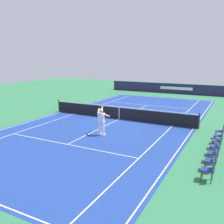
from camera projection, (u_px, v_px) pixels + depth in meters
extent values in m
plane|color=#2D7247|center=(119.00, 119.00, 18.82)|extent=(60.00, 60.00, 0.00)
cube|color=navy|center=(119.00, 119.00, 18.82)|extent=(24.20, 11.40, 0.00)
cube|color=white|center=(163.00, 97.00, 29.13)|extent=(0.05, 11.00, 0.01)
cube|color=white|center=(62.00, 112.00, 21.30)|extent=(23.80, 0.05, 0.01)
cube|color=white|center=(194.00, 128.00, 16.34)|extent=(23.80, 0.05, 0.01)
cube|color=white|center=(75.00, 114.00, 20.67)|extent=(23.80, 0.05, 0.01)
cube|color=white|center=(173.00, 126.00, 16.97)|extent=(23.80, 0.05, 0.01)
cube|color=white|center=(67.00, 144.00, 13.27)|extent=(0.05, 8.22, 0.01)
cube|color=white|center=(147.00, 105.00, 24.37)|extent=(0.05, 8.22, 0.01)
cube|color=white|center=(119.00, 119.00, 18.82)|extent=(12.80, 0.05, 0.01)
cube|color=white|center=(163.00, 98.00, 29.00)|extent=(0.30, 0.05, 0.01)
cylinder|color=#2D2D33|center=(59.00, 106.00, 21.32)|extent=(0.10, 0.10, 1.08)
cylinder|color=#2D2D33|center=(199.00, 121.00, 16.09)|extent=(0.10, 0.10, 1.08)
cube|color=black|center=(119.00, 113.00, 18.73)|extent=(0.02, 11.60, 0.88)
cube|color=white|center=(119.00, 107.00, 18.62)|extent=(0.04, 11.60, 0.06)
cube|color=white|center=(119.00, 113.00, 18.73)|extent=(0.04, 0.06, 0.88)
cube|color=#231E47|center=(172.00, 88.00, 32.46)|extent=(0.24, 17.00, 1.31)
cube|color=white|center=(176.00, 88.00, 32.06)|extent=(0.01, 4.17, 0.36)
cylinder|color=white|center=(103.00, 128.00, 14.68)|extent=(0.15, 0.15, 0.74)
cube|color=white|center=(104.00, 135.00, 14.82)|extent=(0.28, 0.12, 0.09)
cylinder|color=white|center=(100.00, 128.00, 14.78)|extent=(0.15, 0.15, 0.74)
cube|color=white|center=(100.00, 134.00, 14.92)|extent=(0.28, 0.12, 0.09)
cube|color=white|center=(101.00, 118.00, 14.59)|extent=(0.26, 0.39, 0.56)
sphere|color=beige|center=(101.00, 111.00, 14.50)|extent=(0.23, 0.23, 0.23)
cylinder|color=beige|center=(107.00, 115.00, 14.60)|extent=(0.42, 0.20, 0.26)
cylinder|color=beige|center=(98.00, 111.00, 14.79)|extent=(0.42, 0.24, 0.30)
cylinder|color=#232326|center=(100.00, 108.00, 15.07)|extent=(0.28, 0.05, 0.04)
torus|color=#232326|center=(102.00, 108.00, 15.33)|extent=(0.31, 0.04, 0.31)
cylinder|color=#C6D84C|center=(102.00, 108.00, 15.33)|extent=(0.27, 0.02, 0.27)
sphere|color=#CCE01E|center=(96.00, 118.00, 18.88)|extent=(0.07, 0.07, 0.07)
cylinder|color=#38383D|center=(215.00, 136.00, 14.06)|extent=(0.04, 0.04, 0.44)
cylinder|color=#38383D|center=(216.00, 134.00, 14.37)|extent=(0.04, 0.04, 0.44)
cylinder|color=#38383D|center=(222.00, 137.00, 13.90)|extent=(0.04, 0.04, 0.44)
cylinder|color=#38383D|center=(223.00, 135.00, 14.21)|extent=(0.04, 0.04, 0.44)
cube|color=navy|center=(219.00, 131.00, 14.08)|extent=(0.44, 0.44, 0.04)
cube|color=navy|center=(224.00, 128.00, 13.95)|extent=(0.44, 0.04, 0.40)
cylinder|color=#38383D|center=(214.00, 140.00, 13.25)|extent=(0.04, 0.04, 0.44)
cylinder|color=#38383D|center=(214.00, 138.00, 13.57)|extent=(0.04, 0.04, 0.44)
cylinder|color=#38383D|center=(221.00, 141.00, 13.09)|extent=(0.04, 0.04, 0.44)
cylinder|color=#38383D|center=(222.00, 139.00, 13.40)|extent=(0.04, 0.04, 0.44)
cube|color=navy|center=(218.00, 136.00, 13.28)|extent=(0.44, 0.44, 0.04)
cube|color=navy|center=(222.00, 132.00, 13.14)|extent=(0.44, 0.04, 0.40)
cylinder|color=#38383D|center=(212.00, 146.00, 12.45)|extent=(0.04, 0.04, 0.44)
cylinder|color=#38383D|center=(213.00, 144.00, 12.76)|extent=(0.04, 0.04, 0.44)
cylinder|color=#38383D|center=(220.00, 147.00, 12.29)|extent=(0.04, 0.04, 0.44)
cylinder|color=#38383D|center=(220.00, 145.00, 12.60)|extent=(0.04, 0.04, 0.44)
cube|color=navy|center=(216.00, 141.00, 12.47)|extent=(0.44, 0.44, 0.04)
cube|color=navy|center=(221.00, 137.00, 12.34)|extent=(0.44, 0.04, 0.40)
cylinder|color=#38383D|center=(210.00, 152.00, 11.64)|extent=(0.04, 0.04, 0.44)
cylinder|color=#38383D|center=(211.00, 149.00, 11.96)|extent=(0.04, 0.04, 0.44)
cylinder|color=#38383D|center=(218.00, 153.00, 11.48)|extent=(0.04, 0.04, 0.44)
cylinder|color=#38383D|center=(219.00, 151.00, 11.79)|extent=(0.04, 0.04, 0.44)
cube|color=navy|center=(215.00, 146.00, 11.67)|extent=(0.44, 0.44, 0.04)
cube|color=navy|center=(220.00, 143.00, 11.53)|extent=(0.44, 0.04, 0.40)
cylinder|color=#38383D|center=(207.00, 159.00, 10.84)|extent=(0.04, 0.04, 0.44)
cylinder|color=#38383D|center=(208.00, 156.00, 11.15)|extent=(0.04, 0.04, 0.44)
cylinder|color=#38383D|center=(216.00, 160.00, 10.68)|extent=(0.04, 0.04, 0.44)
cylinder|color=#38383D|center=(217.00, 157.00, 10.99)|extent=(0.04, 0.04, 0.44)
cube|color=navy|center=(213.00, 153.00, 10.86)|extent=(0.44, 0.44, 0.04)
cube|color=navy|center=(218.00, 149.00, 10.73)|extent=(0.44, 0.04, 0.40)
cylinder|color=#38383D|center=(204.00, 167.00, 10.03)|extent=(0.04, 0.04, 0.44)
cylinder|color=#38383D|center=(206.00, 163.00, 10.35)|extent=(0.04, 0.04, 0.44)
cylinder|color=#38383D|center=(214.00, 169.00, 9.87)|extent=(0.04, 0.04, 0.44)
cylinder|color=#38383D|center=(215.00, 165.00, 10.18)|extent=(0.04, 0.04, 0.44)
cube|color=navy|center=(210.00, 161.00, 10.06)|extent=(0.44, 0.44, 0.04)
cube|color=navy|center=(216.00, 156.00, 9.92)|extent=(0.44, 0.04, 0.40)
cylinder|color=#38383D|center=(201.00, 176.00, 9.23)|extent=(0.04, 0.04, 0.44)
cylinder|color=#38383D|center=(202.00, 172.00, 9.54)|extent=(0.04, 0.04, 0.44)
cylinder|color=#38383D|center=(211.00, 178.00, 9.07)|extent=(0.04, 0.04, 0.44)
cylinder|color=#38383D|center=(212.00, 174.00, 9.38)|extent=(0.04, 0.04, 0.44)
cube|color=navy|center=(207.00, 169.00, 9.25)|extent=(0.44, 0.44, 0.04)
cube|color=navy|center=(213.00, 165.00, 9.11)|extent=(0.44, 0.04, 0.40)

